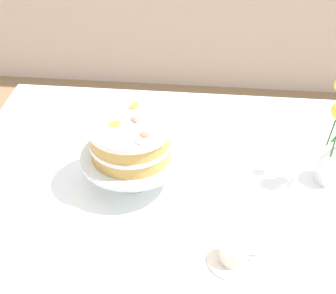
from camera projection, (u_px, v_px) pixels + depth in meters
dining_table at (190, 207)px, 1.49m from camera, size 1.40×1.00×0.74m
linen_napkin at (133, 181)px, 1.45m from camera, size 0.34×0.34×0.00m
cake_stand at (132, 159)px, 1.40m from camera, size 0.29×0.29×0.10m
layer_cake at (131, 139)px, 1.36m from camera, size 0.23×0.23×0.11m
flower_vase at (335, 149)px, 1.38m from camera, size 0.09×0.10×0.32m
teacup at (234, 255)px, 1.20m from camera, size 0.13×0.13×0.06m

